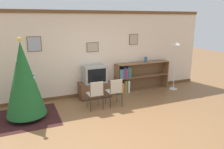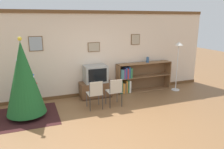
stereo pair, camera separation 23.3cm
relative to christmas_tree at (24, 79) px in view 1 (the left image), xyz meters
The scene contains 11 objects.
ground_plane 2.67m from the christmas_tree, 35.25° to the right, with size 24.00×24.00×0.00m, color brown.
wall_back 2.31m from the christmas_tree, 28.09° to the left, with size 8.41×0.11×2.70m.
area_rug 1.01m from the christmas_tree, 135.66° to the right, with size 1.53×1.52×0.01m.
christmas_tree is the anchor object (origin of this frame).
tv_console 2.33m from the christmas_tree, 20.23° to the left, with size 1.00×0.49×0.50m.
television 2.22m from the christmas_tree, 20.17° to the left, with size 0.71×0.48×0.54m.
folding_chair_left 1.87m from the christmas_tree, ahead, with size 0.40×0.40×0.82m.
folding_chair_right 2.42m from the christmas_tree, ahead, with size 0.40×0.40×0.82m.
bookshelf 3.63m from the christmas_tree, 13.67° to the left, with size 1.98×0.36×0.98m.
vase 4.05m from the christmas_tree, 11.96° to the left, with size 0.10×0.10×0.19m.
standing_lamp 4.93m from the christmas_tree, ahead, with size 0.28×0.28×1.70m.
Camera 1 is at (-2.05, -4.11, 2.45)m, focal length 35.00 mm.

